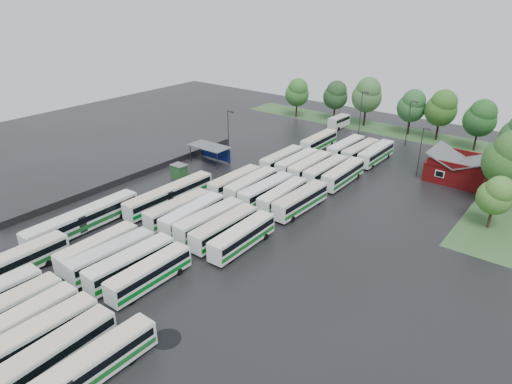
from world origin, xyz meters
The scene contains 54 objects.
ground centered at (0.00, 0.00, 0.00)m, with size 160.00×160.00×0.00m, color black.
brick_building centered at (24.00, 42.77, 1.87)m, with size 10.07×8.60×5.39m.
wash_shed centered at (-17.20, 22.02, 2.99)m, with size 8.20×4.20×3.58m.
utility_hut centered at (-16.20, 12.60, 1.32)m, with size 2.70×2.20×2.62m.
grass_strip_north centered at (2.00, 64.80, 0.01)m, with size 80.00×10.00×0.01m, color #2E5227.
west_fence centered at (-22.20, 8.00, 0.60)m, with size 0.10×50.00×1.20m, color #2D2D30.
bus_r0c1 centered at (-1.04, -25.79, 1.77)m, with size 2.54×11.56×3.21m.
bus_r0c2 centered at (2.09, -25.68, 1.75)m, with size 2.71×11.51×3.19m.
bus_r0c3 centered at (5.18, -25.69, 1.80)m, with size 2.61×11.78×3.27m.
bus_r0c4 centered at (8.44, -25.72, 1.77)m, with size 2.89×11.65×3.22m.
bus_r1c0 centered at (-4.32, -12.61, 1.70)m, with size 2.59×11.15×3.09m.
bus_r1c1 centered at (-1.39, -12.65, 1.75)m, with size 2.95×11.50×3.17m.
bus_r1c2 centered at (1.95, -12.31, 1.79)m, with size 2.84×11.77×3.26m.
bus_r1c3 centered at (5.22, -12.19, 1.71)m, with size 2.51×11.20×3.11m.
bus_r2c0 centered at (-4.31, 1.24, 1.74)m, with size 2.79×11.41×3.16m.
bus_r2c1 centered at (-1.28, 1.28, 1.77)m, with size 2.94×11.66×3.22m.
bus_r2c2 centered at (1.91, 1.49, 1.79)m, with size 2.95×11.79×3.26m.
bus_r2c3 centered at (5.00, 1.15, 1.78)m, with size 2.56×11.66×3.24m.
bus_r2c4 centered at (8.38, 0.90, 1.77)m, with size 2.75×11.60×3.21m.
bus_r3c0 centered at (-4.52, 14.55, 1.71)m, with size 2.51×11.19×3.11m.
bus_r3c1 centered at (-1.29, 15.00, 1.79)m, with size 2.79×11.75×3.25m.
bus_r3c2 centered at (2.03, 14.69, 1.78)m, with size 2.80×11.69×3.24m.
bus_r3c3 centered at (5.13, 14.88, 1.71)m, with size 2.70×11.21×3.10m.
bus_r3c4 centered at (8.43, 15.01, 1.79)m, with size 2.80×11.76×3.26m.
bus_r4c0 centered at (-4.35, 28.19, 1.73)m, with size 2.46×11.32×3.15m.
bus_r4c1 centered at (-1.01, 28.46, 1.74)m, with size 2.47×11.39×3.17m.
bus_r4c2 centered at (2.00, 28.16, 1.79)m, with size 2.60×11.69×3.25m.
bus_r4c3 centered at (5.21, 28.22, 1.77)m, with size 2.66×11.61×3.22m.
bus_r4c4 centered at (8.49, 28.72, 1.79)m, with size 2.67×11.70×3.25m.
bus_r5c0 centered at (-4.41, 41.96, 1.76)m, with size 2.67×11.52×3.19m.
bus_r5c2 centered at (2.05, 41.83, 1.77)m, with size 2.66×11.57×3.21m.
bus_r5c3 centered at (5.25, 41.91, 1.71)m, with size 2.94×11.26×3.10m.
bus_r5c4 centered at (8.44, 42.26, 1.77)m, with size 2.48×11.58×3.22m.
artic_bus_west_b centered at (-9.23, 4.02, 1.72)m, with size 2.55×16.76×3.11m.
artic_bus_west_c centered at (-12.44, -9.45, 1.81)m, with size 2.87×17.66×3.27m.
artic_bus_east centered at (12.29, -26.73, 1.73)m, with size 2.56×16.85×3.12m.
minibus centered at (-9.01, 59.20, 1.59)m, with size 2.75×6.65×2.86m.
tree_north_0 centered at (-22.55, 60.89, 6.64)m, with size 6.24×6.24×10.33m.
tree_north_1 centered at (-13.13, 64.34, 6.66)m, with size 6.25×6.25×10.36m.
tree_north_2 centered at (-4.69, 64.60, 7.80)m, with size 7.32×7.32×12.12m.
tree_north_3 centered at (6.75, 64.20, 6.92)m, with size 6.50×6.50×10.76m.
tree_north_4 centered at (13.39, 64.15, 7.44)m, with size 6.98×6.98×11.56m.
tree_north_5 centered at (22.11, 61.83, 7.13)m, with size 6.69×6.69×11.08m.
tree_east_0 centered at (33.06, 27.24, 5.29)m, with size 5.00×4.97×8.23m.
tree_east_1 centered at (32.59, 35.78, 8.20)m, with size 7.69×7.69×12.74m.
lamp_post_ne centered at (17.74, 40.08, 5.39)m, with size 1.43×0.28×9.28m.
lamp_post_nw centered at (-14.49, 24.51, 6.07)m, with size 1.61×0.31×10.46m.
lamp_post_back_w centered at (-1.20, 54.59, 6.20)m, with size 1.65×0.32×10.69m.
lamp_post_back_e centered at (9.34, 56.04, 5.77)m, with size 1.53×0.30×9.93m.
puddle_0 centered at (-2.77, -18.87, 0.00)m, with size 6.37×6.37×0.01m, color black.
puddle_1 centered at (7.51, -22.60, 0.00)m, with size 4.24×4.24×0.01m, color black.
puddle_2 centered at (-9.10, 1.78, 0.00)m, with size 6.26×6.26×0.01m, color black.
puddle_3 centered at (4.15, -0.89, 0.00)m, with size 5.11×5.11×0.01m, color black.
puddle_4 centered at (13.37, -17.11, 0.00)m, with size 3.04×3.04×0.01m, color black.
Camera 1 is at (42.20, -39.39, 32.26)m, focal length 32.00 mm.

